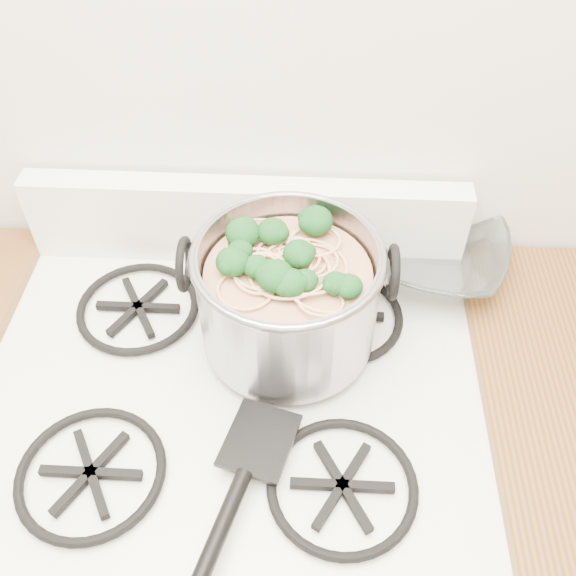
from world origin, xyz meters
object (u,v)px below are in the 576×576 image
Objects in this scene: stock_pot at (288,296)px; glass_bowl at (434,261)px; spatula at (259,437)px; gas_range at (244,521)px.

glass_bowl is at bearing 34.34° from stock_pot.
stock_pot is 1.00× the size of spatula.
glass_bowl is at bearing 68.62° from spatula.
stock_pot is 0.31m from glass_bowl.
gas_range is at bearing -130.13° from stock_pot.
gas_range is 2.98× the size of spatula.
spatula is at bearing -127.26° from glass_bowl.
stock_pot is 3.21× the size of glass_bowl.
glass_bowl is at bearing 39.07° from gas_range.
spatula is (0.06, -0.09, 0.50)m from gas_range.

